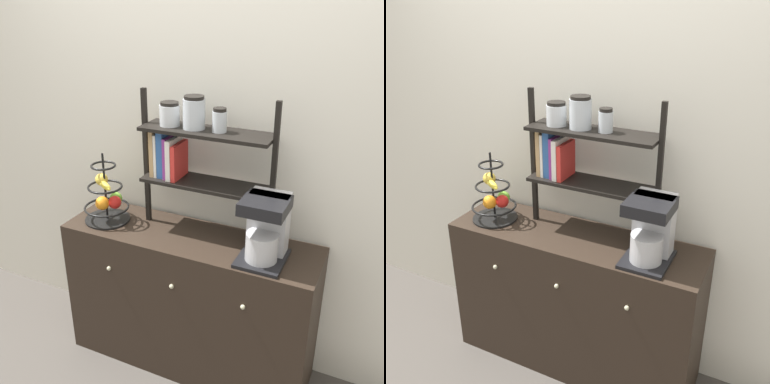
# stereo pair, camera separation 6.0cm
# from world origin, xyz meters

# --- Properties ---
(ground_plane) EXTENTS (12.00, 12.00, 0.00)m
(ground_plane) POSITION_xyz_m (0.00, 0.00, 0.00)
(ground_plane) COLOR #47423D
(wall_back) EXTENTS (7.00, 0.05, 2.60)m
(wall_back) POSITION_xyz_m (0.00, 0.45, 1.30)
(wall_back) COLOR silver
(wall_back) RESTS_ON ground_plane
(sideboard) EXTENTS (1.38, 0.42, 0.84)m
(sideboard) POSITION_xyz_m (0.00, 0.20, 0.42)
(sideboard) COLOR black
(sideboard) RESTS_ON ground_plane
(coffee_maker) EXTENTS (0.22, 0.26, 0.32)m
(coffee_maker) POSITION_xyz_m (0.41, 0.17, 1.00)
(coffee_maker) COLOR black
(coffee_maker) RESTS_ON sideboard
(fruit_stand) EXTENTS (0.25, 0.25, 0.39)m
(fruit_stand) POSITION_xyz_m (-0.49, 0.18, 0.97)
(fruit_stand) COLOR black
(fruit_stand) RESTS_ON sideboard
(shelf_hutch) EXTENTS (0.72, 0.20, 0.74)m
(shelf_hutch) POSITION_xyz_m (-0.03, 0.28, 1.30)
(shelf_hutch) COLOR black
(shelf_hutch) RESTS_ON sideboard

